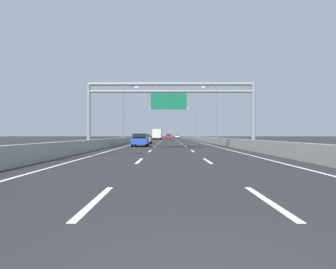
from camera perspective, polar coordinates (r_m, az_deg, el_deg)
name	(u,v)px	position (r m, az deg, el deg)	size (l,w,h in m)	color
ground_plane	(169,138)	(102.42, 0.12, -0.80)	(260.00, 260.00, 0.00)	#262628
lane_dash_left_0	(95,201)	(6.26, -14.41, -12.83)	(0.16, 3.00, 0.01)	white
lane_dash_left_1	(139,161)	(15.05, -5.84, -5.31)	(0.16, 3.00, 0.01)	white
lane_dash_left_2	(150,151)	(24.00, -3.66, -3.33)	(0.16, 3.00, 0.01)	white
lane_dash_left_3	(155,146)	(32.97, -2.67, -2.43)	(0.16, 3.00, 0.01)	white
lane_dash_left_4	(158,144)	(41.96, -2.11, -1.91)	(0.16, 3.00, 0.01)	white
lane_dash_left_5	(159,142)	(50.95, -1.74, -1.58)	(0.16, 3.00, 0.01)	white
lane_dash_left_6	(161,141)	(59.95, -1.48, -1.34)	(0.16, 3.00, 0.01)	white
lane_dash_left_7	(162,140)	(68.94, -1.29, -1.17)	(0.16, 3.00, 0.01)	white
lane_dash_left_8	(162,140)	(77.94, -1.15, -1.04)	(0.16, 3.00, 0.01)	white
lane_dash_left_9	(163,139)	(86.94, -1.03, -0.93)	(0.16, 3.00, 0.01)	white
lane_dash_left_10	(163,139)	(95.93, -0.94, -0.85)	(0.16, 3.00, 0.01)	white
lane_dash_left_11	(164,138)	(104.93, -0.86, -0.78)	(0.16, 3.00, 0.01)	white
lane_dash_left_12	(164,138)	(113.93, -0.80, -0.72)	(0.16, 3.00, 0.01)	white
lane_dash_left_13	(164,138)	(122.93, -0.74, -0.66)	(0.16, 3.00, 0.01)	white
lane_dash_left_14	(165,138)	(131.93, -0.69, -0.62)	(0.16, 3.00, 0.01)	white
lane_dash_left_15	(165,137)	(140.93, -0.65, -0.58)	(0.16, 3.00, 0.01)	white
lane_dash_left_16	(165,137)	(149.92, -0.61, -0.55)	(0.16, 3.00, 0.01)	white
lane_dash_left_17	(165,137)	(158.92, -0.58, -0.52)	(0.16, 3.00, 0.01)	white
lane_dash_right_0	(267,201)	(6.42, 19.40, -12.50)	(0.16, 3.00, 0.01)	white
lane_dash_right_1	(207,161)	(15.12, 7.93, -5.28)	(0.16, 3.00, 0.01)	white
lane_dash_right_2	(192,151)	(24.04, 4.95, -3.33)	(0.16, 3.00, 0.01)	white
lane_dash_right_3	(186,146)	(33.01, 3.59, -2.43)	(0.16, 3.00, 0.01)	white
lane_dash_right_4	(182,144)	(41.99, 2.81, -1.91)	(0.16, 3.00, 0.01)	white
lane_dash_right_5	(179,142)	(50.97, 2.31, -1.58)	(0.16, 3.00, 0.01)	white
lane_dash_right_6	(178,141)	(59.96, 1.96, -1.34)	(0.16, 3.00, 0.01)	white
lane_dash_right_7	(176,140)	(68.96, 1.70, -1.17)	(0.16, 3.00, 0.01)	white
lane_dash_right_8	(175,140)	(77.95, 1.50, -1.04)	(0.16, 3.00, 0.01)	white
lane_dash_right_9	(175,139)	(86.95, 1.34, -0.93)	(0.16, 3.00, 0.01)	white
lane_dash_right_10	(174,139)	(95.94, 1.21, -0.85)	(0.16, 3.00, 0.01)	white
lane_dash_right_11	(173,138)	(104.94, 1.10, -0.78)	(0.16, 3.00, 0.01)	white
lane_dash_right_12	(173,138)	(113.94, 1.01, -0.72)	(0.16, 3.00, 0.01)	white
lane_dash_right_13	(173,138)	(122.94, 0.94, -0.66)	(0.16, 3.00, 0.01)	white
lane_dash_right_14	(172,138)	(131.93, 0.87, -0.62)	(0.16, 3.00, 0.01)	white
lane_dash_right_15	(172,137)	(140.93, 0.81, -0.58)	(0.16, 3.00, 0.01)	white
lane_dash_right_16	(172,137)	(149.93, 0.76, -0.55)	(0.16, 3.00, 0.01)	white
lane_dash_right_17	(172,137)	(158.93, 0.72, -0.52)	(0.16, 3.00, 0.01)	white
edge_line_left	(152,139)	(90.56, -3.18, -0.90)	(0.16, 176.00, 0.01)	white
edge_line_right	(185,139)	(90.59, 3.47, -0.90)	(0.16, 176.00, 0.01)	white
barrier_left	(151,137)	(112.61, -3.40, -0.49)	(0.45, 220.00, 0.95)	#9E9E99
barrier_right	(186,137)	(112.64, 3.62, -0.48)	(0.45, 220.00, 0.95)	#9E9E99
sign_gantry	(171,98)	(27.08, 0.51, 7.28)	(16.03, 0.36, 6.36)	gray
streetlamp_left_mid	(124,110)	(47.49, -8.76, 4.82)	(2.58, 0.28, 9.50)	slate
streetlamp_right_mid	(215,110)	(47.58, 9.37, 4.81)	(2.58, 0.28, 9.50)	slate
streetlamp_left_far	(143,121)	(83.16, -4.99, 2.74)	(2.58, 0.28, 9.50)	slate
streetlamp_right_far	(194,121)	(83.21, 5.32, 2.74)	(2.58, 0.28, 9.50)	slate
white_car	(177,136)	(120.87, 1.81, -0.34)	(1.84, 4.44, 1.39)	silver
silver_car	(145,139)	(43.32, -4.72, -0.86)	(1.81, 4.50, 1.47)	#A8ADB2
blue_car	(140,140)	(33.20, -5.62, -1.13)	(1.76, 4.17, 1.50)	#2347AD
yellow_car	(159,136)	(110.46, -1.82, -0.36)	(1.84, 4.66, 1.41)	yellow
red_car	(169,136)	(93.23, 0.10, -0.39)	(1.76, 4.59, 1.51)	red
green_car	(158,136)	(97.06, -1.96, -0.40)	(1.76, 4.43, 1.44)	#1E7A38
orange_car	(169,136)	(119.68, 0.21, -0.32)	(1.80, 4.52, 1.43)	orange
box_truck	(157,134)	(81.51, -2.23, 0.15)	(2.37, 8.45, 2.94)	silver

